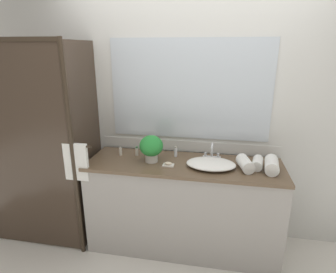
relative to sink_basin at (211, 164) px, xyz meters
The scene contains 14 objects.
ground_plane 0.96m from the sink_basin, behind, with size 8.00×8.00×0.00m, color silver.
wall_back_with_mirror 0.59m from the sink_basin, 122.70° to the left, with size 4.40×0.06×2.60m.
vanity_cabinet 0.54m from the sink_basin, 168.77° to the left, with size 1.80×0.58×0.90m.
shower_enclosure 1.53m from the sink_basin, behind, with size 1.20×0.59×2.00m.
sink_basin is the anchor object (origin of this frame).
faucet 0.20m from the sink_basin, 90.00° to the left, with size 0.17×0.15×0.16m.
potted_plant 0.56m from the sink_basin, behind, with size 0.22×0.22×0.25m.
soap_dish 0.38m from the sink_basin, behind, with size 0.10×0.07×0.04m.
amenity_bottle_body_wash 0.74m from the sink_basin, 168.50° to the left, with size 0.03×0.03×0.09m.
amenity_bottle_lotion 0.90m from the sink_basin, behind, with size 0.03×0.03×0.08m.
amenity_bottle_conditioner 0.40m from the sink_basin, 151.04° to the left, with size 0.03×0.03×0.10m.
rolled_towel_near_edge 0.51m from the sink_basin, ahead, with size 0.12×0.12×0.24m, color white.
rolled_towel_middle 0.41m from the sink_basin, ahead, with size 0.09×0.09×0.19m, color white.
rolled_towel_far_edge 0.29m from the sink_basin, ahead, with size 0.11×0.11×0.22m, color white.
Camera 1 is at (0.29, -2.34, 1.91)m, focal length 29.66 mm.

